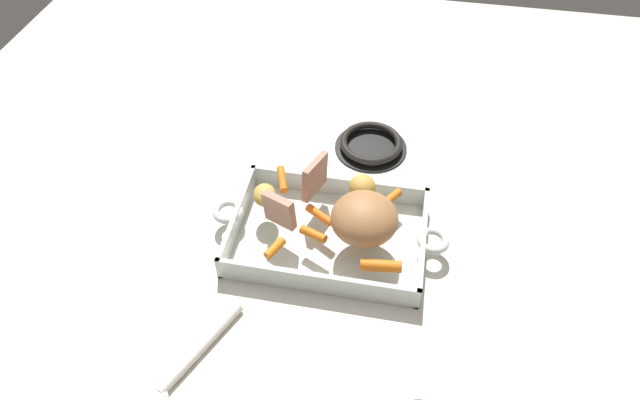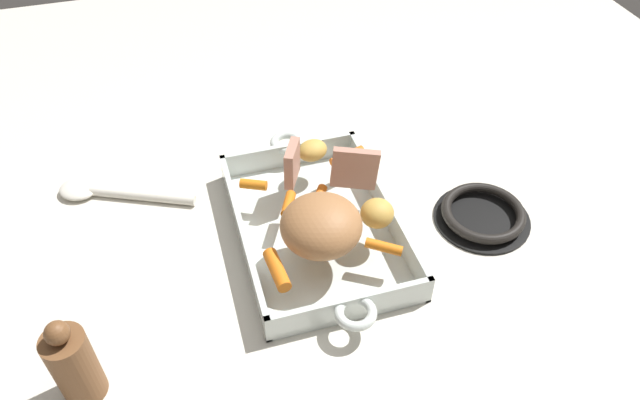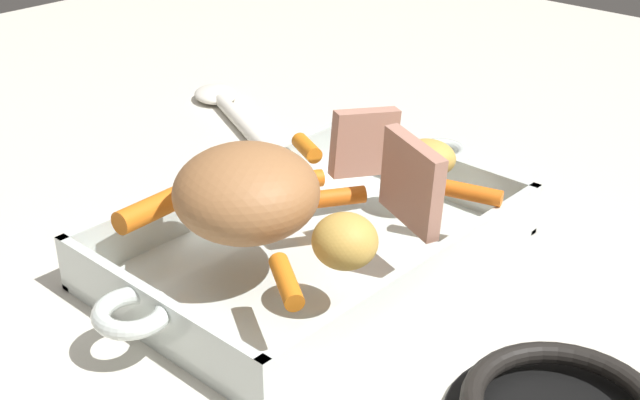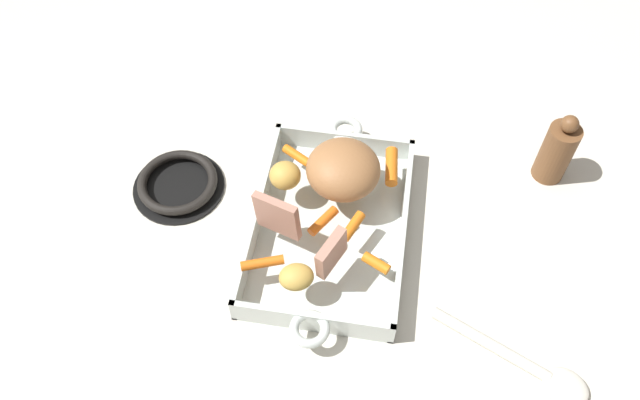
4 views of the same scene
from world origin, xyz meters
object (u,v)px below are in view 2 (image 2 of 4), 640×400
object	(u,v)px
baby_carrot_northwest	(253,185)
baby_carrot_northeast	(277,270)
baby_carrot_center_right	(384,247)
stove_burner_rear	(483,215)
roast_slice_thick	(292,163)
potato_halved	(312,150)
pork_roast	(321,225)
roasting_dish	(316,227)
potato_golden_small	(377,213)
baby_carrot_long	(318,199)
roast_slice_outer	(355,169)
pepper_mill	(74,364)
baby_carrot_center_left	(347,156)
baby_carrot_southeast	(288,204)
serving_spoon	(109,192)

from	to	relation	value
baby_carrot_northwest	baby_carrot_northeast	xyz separation A→B (m)	(0.18, -0.01, 0.00)
baby_carrot_center_right	baby_carrot_northwest	distance (m)	0.24
baby_carrot_northwest	stove_burner_rear	world-z (taller)	baby_carrot_northwest
roast_slice_thick	potato_halved	distance (m)	0.06
baby_carrot_center_right	pork_roast	bearing A→B (deg)	-115.45
roasting_dish	potato_golden_small	distance (m)	0.11
roast_slice_thick	baby_carrot_long	distance (m)	0.08
baby_carrot_center_right	baby_carrot_northwest	world-z (taller)	same
roast_slice_outer	pepper_mill	distance (m)	0.49
pork_roast	baby_carrot_center_right	xyz separation A→B (m)	(0.04, 0.08, -0.03)
pork_roast	baby_carrot_center_left	size ratio (longest dim) A/B	1.84
roasting_dish	potato_golden_small	size ratio (longest dim) A/B	8.60
pork_roast	baby_carrot_long	bearing A→B (deg)	167.04
baby_carrot_northwest	potato_halved	size ratio (longest dim) A/B	0.83
roasting_dish	potato_golden_small	bearing A→B (deg)	58.00
roast_slice_thick	baby_carrot_center_right	bearing A→B (deg)	24.43
roast_slice_outer	baby_carrot_southeast	size ratio (longest dim) A/B	1.46
potato_golden_small	serving_spoon	world-z (taller)	potato_golden_small
serving_spoon	roast_slice_thick	bearing A→B (deg)	-173.63
stove_burner_rear	serving_spoon	size ratio (longest dim) A/B	0.67
baby_carrot_northeast	serving_spoon	xyz separation A→B (m)	(-0.29, -0.23, -0.05)
roast_slice_outer	potato_golden_small	world-z (taller)	roast_slice_outer
baby_carrot_center_left	stove_burner_rear	bearing A→B (deg)	50.22
roasting_dish	baby_carrot_northeast	distance (m)	0.14
stove_burner_rear	potato_golden_small	bearing A→B (deg)	-89.16
baby_carrot_long	roast_slice_thick	bearing A→B (deg)	-161.59
baby_carrot_center_left	serving_spoon	distance (m)	0.41
pork_roast	stove_burner_rear	world-z (taller)	pork_roast
baby_carrot_center_right	potato_halved	size ratio (longest dim) A/B	1.05
baby_carrot_northeast	potato_golden_small	xyz separation A→B (m)	(-0.05, 0.17, 0.01)
pork_roast	roast_slice_thick	bearing A→B (deg)	-178.58
roast_slice_thick	baby_carrot_center_left	distance (m)	0.11
baby_carrot_northeast	potato_golden_small	world-z (taller)	potato_golden_small
pepper_mill	baby_carrot_center_left	bearing A→B (deg)	122.87
baby_carrot_northeast	baby_carrot_center_right	bearing A→B (deg)	90.01
potato_halved	serving_spoon	world-z (taller)	potato_halved
baby_carrot_northeast	baby_carrot_center_left	world-z (taller)	baby_carrot_northeast
serving_spoon	pepper_mill	xyz separation A→B (m)	(0.37, -0.04, 0.05)
baby_carrot_southeast	potato_halved	xyz separation A→B (m)	(-0.11, 0.07, 0.01)
baby_carrot_northwest	serving_spoon	world-z (taller)	baby_carrot_northwest
baby_carrot_northeast	roasting_dish	bearing A→B (deg)	140.37
roast_slice_thick	baby_carrot_center_left	xyz separation A→B (m)	(-0.02, 0.10, -0.02)
baby_carrot_southeast	potato_halved	distance (m)	0.13
baby_carrot_northeast	potato_halved	size ratio (longest dim) A/B	1.34
stove_burner_rear	baby_carrot_long	bearing A→B (deg)	-103.99
baby_carrot_southeast	stove_burner_rear	bearing A→B (deg)	77.63
baby_carrot_northeast	stove_burner_rear	bearing A→B (deg)	99.13
baby_carrot_center_left	pepper_mill	distance (m)	0.53
pork_roast	potato_halved	xyz separation A→B (m)	(-0.19, 0.04, -0.02)
baby_carrot_center_left	pepper_mill	xyz separation A→B (m)	(0.29, -0.44, 0.00)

